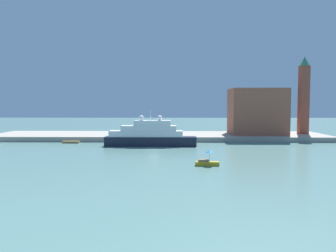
{
  "coord_description": "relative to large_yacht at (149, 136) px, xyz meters",
  "views": [
    {
      "loc": [
        5.32,
        -85.7,
        11.59
      ],
      "look_at": [
        3.44,
        6.0,
        5.62
      ],
      "focal_mm": 36.13,
      "sensor_mm": 36.0,
      "label": 1
    }
  ],
  "objects": [
    {
      "name": "large_yacht",
      "position": [
        0.0,
        0.0,
        0.0
      ],
      "size": [
        25.17,
        4.02,
        10.29
      ],
      "color": "black",
      "rests_on": "ground"
    },
    {
      "name": "quay_dock",
      "position": [
        1.72,
        20.69,
        -2.06
      ],
      "size": [
        110.0,
        23.45,
        1.56
      ],
      "primitive_type": "cube",
      "color": "gray",
      "rests_on": "ground"
    },
    {
      "name": "harbor_building",
      "position": [
        34.46,
        20.59,
        6.29
      ],
      "size": [
        17.87,
        13.4,
        15.15
      ],
      "primitive_type": "cube",
      "color": "#93513D",
      "rests_on": "quay_dock"
    },
    {
      "name": "person_figure",
      "position": [
        -4.08,
        14.56,
        -0.52
      ],
      "size": [
        0.36,
        0.36,
        1.65
      ],
      "color": "#334C8C",
      "rests_on": "quay_dock"
    },
    {
      "name": "work_barge",
      "position": [
        -23.78,
        6.28,
        -2.52
      ],
      "size": [
        4.91,
        1.41,
        0.63
      ],
      "primitive_type": "cube",
      "color": "olive",
      "rests_on": "ground"
    },
    {
      "name": "parked_car",
      "position": [
        -8.61,
        18.09,
        -0.68
      ],
      "size": [
        4.53,
        1.86,
        1.43
      ],
      "color": "silver",
      "rests_on": "quay_dock"
    },
    {
      "name": "small_motorboat",
      "position": [
        13.14,
        -29.72,
        -1.81
      ],
      "size": [
        4.46,
        1.66,
        3.04
      ],
      "color": "#B7991E",
      "rests_on": "ground"
    },
    {
      "name": "mooring_bollard",
      "position": [
        3.86,
        10.28,
        -0.84
      ],
      "size": [
        0.37,
        0.37,
        0.89
      ],
      "primitive_type": "cylinder",
      "color": "black",
      "rests_on": "quay_dock"
    },
    {
      "name": "ground",
      "position": [
        1.72,
        -7.03,
        -2.84
      ],
      "size": [
        400.0,
        400.0,
        0.0
      ],
      "primitive_type": "plane",
      "color": "slate"
    },
    {
      "name": "bell_tower",
      "position": [
        50.49,
        22.39,
        12.54
      ],
      "size": [
        3.88,
        3.88,
        25.9
      ],
      "color": "brown",
      "rests_on": "quay_dock"
    }
  ]
}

